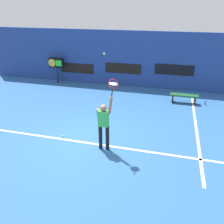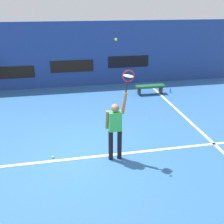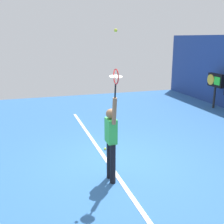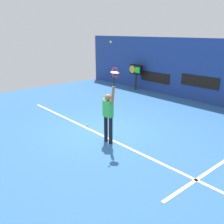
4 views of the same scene
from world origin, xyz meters
The scene contains 14 objects.
ground_plane centered at (0.00, 0.00, 0.00)m, with size 18.00×18.00×0.00m, color #2D609E.
back_wall centered at (0.00, 6.77, 1.64)m, with size 18.00×0.20×3.29m, color navy.
sponsor_banner_center centered at (0.00, 6.65, 1.10)m, with size 2.20×0.03×0.60m, color black.
sponsor_banner_portside centered at (-3.00, 6.65, 0.91)m, with size 2.20×0.03×0.60m, color black.
sponsor_banner_starboard centered at (3.00, 6.65, 1.21)m, with size 2.20×0.03×0.60m, color black.
court_baseline centered at (0.00, -0.14, 0.01)m, with size 10.00×0.10×0.01m, color white.
court_sideline centered at (4.10, 2.00, 0.01)m, with size 0.10×7.00×0.01m, color white.
tennis_player centered at (0.86, -0.33, 1.01)m, with size 0.57×0.31×1.99m.
tennis_racket centered at (1.19, -0.34, 2.39)m, with size 0.35×0.27×0.62m.
tennis_ball centered at (0.88, -0.24, 3.31)m, with size 0.07×0.07×0.07m, color #CCE033.
scoreboard_clock centered at (-4.21, 6.22, 1.23)m, with size 0.96×0.20×1.59m.
court_bench centered at (3.62, 4.75, 0.34)m, with size 1.40×0.36×0.45m.
water_bottle centered at (4.69, 4.75, 0.12)m, with size 0.07×0.07×0.24m, color #338CD8.
spare_ball centered at (-0.89, 0.03, 0.03)m, with size 0.07×0.07×0.07m, color #CCE033.
Camera 1 is at (2.88, -6.92, 4.64)m, focal length 37.23 mm.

